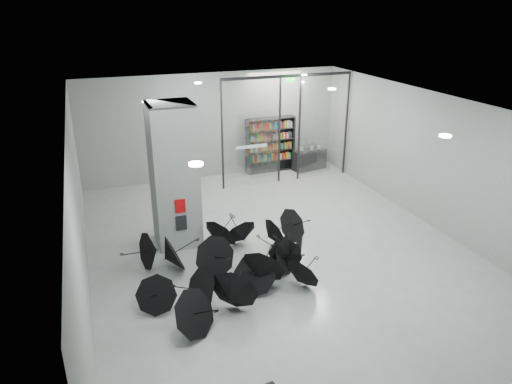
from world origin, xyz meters
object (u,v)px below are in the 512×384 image
object	(u,v)px
column	(174,176)
shop_counter	(309,160)
umbrella_cluster	(237,267)
bookshelf	(270,145)

from	to	relation	value
column	shop_counter	distance (m)	7.85
column	umbrella_cluster	xyz separation A→B (m)	(0.97, -2.45, -1.68)
bookshelf	umbrella_cluster	bearing A→B (deg)	-119.59
bookshelf	column	bearing A→B (deg)	-136.86
shop_counter	umbrella_cluster	world-z (taller)	umbrella_cluster
shop_counter	umbrella_cluster	size ratio (longest dim) A/B	0.25
column	umbrella_cluster	distance (m)	3.12
bookshelf	shop_counter	size ratio (longest dim) A/B	1.59
column	umbrella_cluster	size ratio (longest dim) A/B	0.73
column	shop_counter	bearing A→B (deg)	34.69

